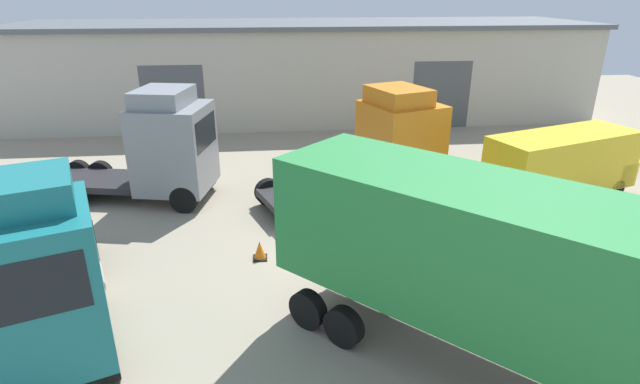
{
  "coord_description": "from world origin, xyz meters",
  "views": [
    {
      "loc": [
        -2.29,
        -12.21,
        7.16
      ],
      "look_at": [
        -0.85,
        1.32,
        1.6
      ],
      "focal_mm": 28.0,
      "sensor_mm": 36.0,
      "label": 1
    }
  ],
  "objects_px": {
    "tractor_unit_orange": "(388,147)",
    "tractor_unit_teal": "(32,279)",
    "tractor_unit_grey": "(162,149)",
    "container_trailer_green": "(519,269)",
    "traffic_cone": "(260,251)",
    "delivery_van_yellow": "(564,163)"
  },
  "relations": [
    {
      "from": "tractor_unit_orange",
      "to": "tractor_unit_teal",
      "type": "relative_size",
      "value": 0.97
    },
    {
      "from": "tractor_unit_grey",
      "to": "container_trailer_green",
      "type": "bearing_deg",
      "value": -39.45
    },
    {
      "from": "tractor_unit_grey",
      "to": "traffic_cone",
      "type": "distance_m",
      "value": 6.11
    },
    {
      "from": "tractor_unit_orange",
      "to": "container_trailer_green",
      "type": "relative_size",
      "value": 0.79
    },
    {
      "from": "tractor_unit_orange",
      "to": "container_trailer_green",
      "type": "distance_m",
      "value": 9.61
    },
    {
      "from": "traffic_cone",
      "to": "delivery_van_yellow",
      "type": "bearing_deg",
      "value": 17.32
    },
    {
      "from": "delivery_van_yellow",
      "to": "container_trailer_green",
      "type": "bearing_deg",
      "value": -144.21
    },
    {
      "from": "tractor_unit_grey",
      "to": "delivery_van_yellow",
      "type": "bearing_deg",
      "value": 6.13
    },
    {
      "from": "traffic_cone",
      "to": "tractor_unit_teal",
      "type": "bearing_deg",
      "value": -139.24
    },
    {
      "from": "tractor_unit_grey",
      "to": "traffic_cone",
      "type": "xyz_separation_m",
      "value": [
        3.39,
        -4.82,
        -1.65
      ]
    },
    {
      "from": "container_trailer_green",
      "to": "tractor_unit_teal",
      "type": "xyz_separation_m",
      "value": [
        -9.07,
        1.56,
        -0.58
      ]
    },
    {
      "from": "container_trailer_green",
      "to": "tractor_unit_teal",
      "type": "bearing_deg",
      "value": -144.89
    },
    {
      "from": "container_trailer_green",
      "to": "delivery_van_yellow",
      "type": "xyz_separation_m",
      "value": [
        6.21,
        8.7,
        -1.18
      ]
    },
    {
      "from": "tractor_unit_teal",
      "to": "traffic_cone",
      "type": "xyz_separation_m",
      "value": [
        4.32,
        3.72,
        -1.68
      ]
    },
    {
      "from": "tractor_unit_grey",
      "to": "tractor_unit_teal",
      "type": "relative_size",
      "value": 0.92
    },
    {
      "from": "delivery_van_yellow",
      "to": "tractor_unit_grey",
      "type": "bearing_deg",
      "value": 155.71
    },
    {
      "from": "tractor_unit_grey",
      "to": "delivery_van_yellow",
      "type": "xyz_separation_m",
      "value": [
        14.34,
        -1.4,
        -0.56
      ]
    },
    {
      "from": "container_trailer_green",
      "to": "delivery_van_yellow",
      "type": "relative_size",
      "value": 1.43
    },
    {
      "from": "tractor_unit_grey",
      "to": "delivery_van_yellow",
      "type": "distance_m",
      "value": 14.42
    },
    {
      "from": "tractor_unit_grey",
      "to": "tractor_unit_orange",
      "type": "bearing_deg",
      "value": 8.03
    },
    {
      "from": "tractor_unit_orange",
      "to": "traffic_cone",
      "type": "height_order",
      "value": "tractor_unit_orange"
    },
    {
      "from": "traffic_cone",
      "to": "tractor_unit_orange",
      "type": "bearing_deg",
      "value": 42.67
    }
  ]
}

